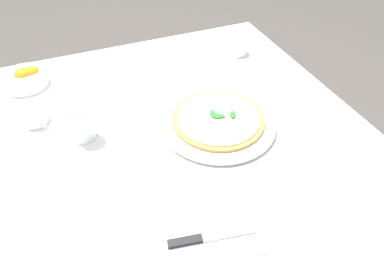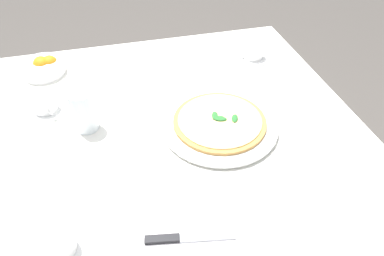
# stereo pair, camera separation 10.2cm
# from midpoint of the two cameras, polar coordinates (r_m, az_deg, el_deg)

# --- Properties ---
(dining_table) EXTENTS (1.21, 1.21, 0.72)m
(dining_table) POSITION_cam_midpoint_polar(r_m,az_deg,el_deg) (1.10, -6.77, -6.85)
(dining_table) COLOR white
(dining_table) RESTS_ON ground_plane
(pizza_plate) EXTENTS (0.35, 0.35, 0.02)m
(pizza_plate) POSITION_cam_midpoint_polar(r_m,az_deg,el_deg) (1.05, 1.46, 0.84)
(pizza_plate) COLOR white
(pizza_plate) RESTS_ON dining_table
(pizza) EXTENTS (0.28, 0.28, 0.02)m
(pizza) POSITION_cam_midpoint_polar(r_m,az_deg,el_deg) (1.05, 1.48, 1.42)
(pizza) COLOR #C68E47
(pizza) RESTS_ON pizza_plate
(coffee_cup_right_edge) EXTENTS (0.13, 0.13, 0.06)m
(coffee_cup_right_edge) POSITION_cam_midpoint_polar(r_m,az_deg,el_deg) (1.40, 5.18, 12.60)
(coffee_cup_right_edge) COLOR white
(coffee_cup_right_edge) RESTS_ON dining_table
(coffee_cup_far_left) EXTENTS (0.13, 0.13, 0.06)m
(coffee_cup_far_left) POSITION_cam_midpoint_polar(r_m,az_deg,el_deg) (1.17, -26.53, 1.52)
(coffee_cup_far_left) COLOR white
(coffee_cup_far_left) RESTS_ON dining_table
(water_glass_near_left) EXTENTS (0.07, 0.07, 0.13)m
(water_glass_near_left) POSITION_cam_midpoint_polar(r_m,az_deg,el_deg) (1.05, -20.31, 0.65)
(water_glass_near_left) COLOR white
(water_glass_near_left) RESTS_ON dining_table
(napkin_folded) EXTENTS (0.23, 0.15, 0.02)m
(napkin_folded) POSITION_cam_midpoint_polar(r_m,az_deg,el_deg) (0.80, -1.46, -18.07)
(napkin_folded) COLOR white
(napkin_folded) RESTS_ON dining_table
(dinner_knife) EXTENTS (0.20, 0.05, 0.01)m
(dinner_knife) POSITION_cam_midpoint_polar(r_m,az_deg,el_deg) (0.79, -1.26, -17.52)
(dinner_knife) COLOR silver
(dinner_knife) RESTS_ON napkin_folded
(citrus_bowl) EXTENTS (0.15, 0.15, 0.07)m
(citrus_bowl) POSITION_cam_midpoint_polar(r_m,az_deg,el_deg) (1.36, -27.46, 7.13)
(citrus_bowl) COLOR white
(citrus_bowl) RESTS_ON dining_table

